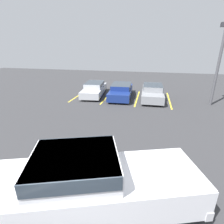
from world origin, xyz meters
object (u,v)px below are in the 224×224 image
pickup_truck (89,182)px  parked_sedan_a (94,88)px  parked_sedan_b (121,90)px  parked_sedan_c (152,92)px  light_post (220,58)px

pickup_truck → parked_sedan_a: pickup_truck is taller
parked_sedan_b → parked_sedan_c: size_ratio=1.04×
pickup_truck → parked_sedan_a: (-3.75, 12.05, -0.27)m
pickup_truck → parked_sedan_b: size_ratio=1.34×
parked_sedan_b → light_post: bearing=81.2°
parked_sedan_c → pickup_truck: bearing=-9.2°
parked_sedan_b → parked_sedan_c: (2.81, -0.03, 0.03)m
pickup_truck → parked_sedan_b: pickup_truck is taller
light_post → parked_sedan_c: bearing=171.4°
parked_sedan_c → parked_sedan_b: bearing=-91.7°
parked_sedan_a → parked_sedan_b: (2.62, -0.17, -0.00)m
parked_sedan_c → light_post: (4.59, -0.69, 2.91)m
pickup_truck → light_post: light_post is taller
pickup_truck → light_post: (6.26, 11.16, 2.67)m
parked_sedan_c → parked_sedan_a: bearing=-93.2°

